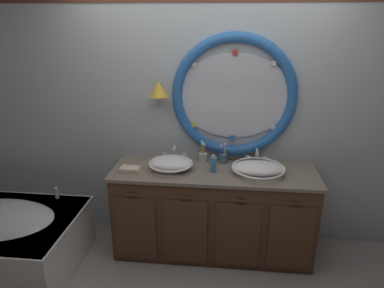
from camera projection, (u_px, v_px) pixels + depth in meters
The scene contains 11 objects.
ground_plane at pixel (201, 265), 3.19m from camera, with size 14.00×14.00×0.00m, color gray.
back_wall_assembly at pixel (210, 111), 3.28m from camera, with size 6.40×0.26×2.60m.
vanity_counter at pixel (213, 211), 3.28m from camera, with size 1.86×0.62×0.85m.
sink_basin_left at pixel (171, 163), 3.12m from camera, with size 0.40×0.40×0.12m.
sink_basin_right at pixel (258, 168), 3.05m from camera, with size 0.47×0.47×0.10m.
faucet_set_left at pixel (175, 154), 3.34m from camera, with size 0.24×0.13×0.14m.
faucet_set_right at pixel (257, 157), 3.26m from camera, with size 0.21×0.15×0.15m.
toothbrush_holder_left at pixel (203, 156), 3.29m from camera, with size 0.08×0.08×0.22m.
toothbrush_holder_right at pixel (223, 158), 3.27m from camera, with size 0.08×0.08×0.20m.
soap_dispenser at pixel (213, 164), 3.07m from camera, with size 0.06×0.06×0.17m.
folded_hand_towel at pixel (130, 169), 3.11m from camera, with size 0.19×0.12×0.04m.
Camera 1 is at (0.19, -2.60, 2.15)m, focal length 32.25 mm.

